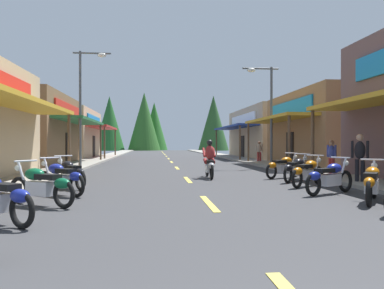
{
  "coord_description": "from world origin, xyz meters",
  "views": [
    {
      "loc": [
        -1.3,
        -0.9,
        1.45
      ],
      "look_at": [
        1.15,
        23.73,
        1.33
      ],
      "focal_mm": 35.72,
      "sensor_mm": 36.0,
      "label": 1
    }
  ],
  "objects_px": {
    "streetlamp_left": "(86,93)",
    "pedestrian_browsing": "(360,155)",
    "motorcycle_parked_left_3": "(61,177)",
    "pedestrian_by_shop": "(259,151)",
    "streetlamp_right": "(266,102)",
    "pedestrian_waiting": "(332,156)",
    "motorcycle_parked_right_1": "(372,182)",
    "rider_cruising_lead": "(209,162)",
    "motorcycle_parked_right_3": "(308,172)",
    "motorcycle_parked_right_5": "(283,166)",
    "motorcycle_parked_left_2": "(41,185)",
    "motorcycle_parked_right_4": "(296,169)",
    "motorcycle_parked_right_2": "(329,177)",
    "motorcycle_parked_left_4": "(70,173)"
  },
  "relations": [
    {
      "from": "pedestrian_by_shop",
      "to": "motorcycle_parked_left_3",
      "type": "bearing_deg",
      "value": -45.51
    },
    {
      "from": "motorcycle_parked_right_2",
      "to": "motorcycle_parked_left_2",
      "type": "xyz_separation_m",
      "value": [
        -7.46,
        -1.26,
        0.0
      ]
    },
    {
      "from": "motorcycle_parked_left_2",
      "to": "motorcycle_parked_right_4",
      "type": "bearing_deg",
      "value": -114.65
    },
    {
      "from": "streetlamp_right",
      "to": "motorcycle_parked_right_5",
      "type": "relative_size",
      "value": 3.12
    },
    {
      "from": "motorcycle_parked_right_5",
      "to": "pedestrian_browsing",
      "type": "height_order",
      "value": "pedestrian_browsing"
    },
    {
      "from": "streetlamp_left",
      "to": "rider_cruising_lead",
      "type": "relative_size",
      "value": 3.07
    },
    {
      "from": "pedestrian_by_shop",
      "to": "pedestrian_browsing",
      "type": "relative_size",
      "value": 0.88
    },
    {
      "from": "streetlamp_left",
      "to": "motorcycle_parked_left_4",
      "type": "height_order",
      "value": "streetlamp_left"
    },
    {
      "from": "motorcycle_parked_right_5",
      "to": "motorcycle_parked_left_3",
      "type": "xyz_separation_m",
      "value": [
        -7.8,
        -4.25,
        0.0
      ]
    },
    {
      "from": "pedestrian_by_shop",
      "to": "motorcycle_parked_right_4",
      "type": "bearing_deg",
      "value": -23.21
    },
    {
      "from": "motorcycle_parked_left_4",
      "to": "pedestrian_waiting",
      "type": "xyz_separation_m",
      "value": [
        10.23,
        3.35,
        0.41
      ]
    },
    {
      "from": "rider_cruising_lead",
      "to": "motorcycle_parked_left_2",
      "type": "bearing_deg",
      "value": 144.41
    },
    {
      "from": "streetlamp_left",
      "to": "motorcycle_parked_left_2",
      "type": "height_order",
      "value": "streetlamp_left"
    },
    {
      "from": "motorcycle_parked_left_2",
      "to": "motorcycle_parked_left_3",
      "type": "height_order",
      "value": "same"
    },
    {
      "from": "motorcycle_parked_right_4",
      "to": "motorcycle_parked_right_2",
      "type": "bearing_deg",
      "value": -141.31
    },
    {
      "from": "pedestrian_waiting",
      "to": "pedestrian_browsing",
      "type": "bearing_deg",
      "value": -113.95
    },
    {
      "from": "motorcycle_parked_left_4",
      "to": "motorcycle_parked_right_1",
      "type": "bearing_deg",
      "value": -150.62
    },
    {
      "from": "motorcycle_parked_left_3",
      "to": "motorcycle_parked_left_2",
      "type": "bearing_deg",
      "value": 132.96
    },
    {
      "from": "motorcycle_parked_right_5",
      "to": "pedestrian_by_shop",
      "type": "distance_m",
      "value": 12.06
    },
    {
      "from": "motorcycle_parked_right_1",
      "to": "rider_cruising_lead",
      "type": "bearing_deg",
      "value": 59.15
    },
    {
      "from": "motorcycle_parked_right_3",
      "to": "motorcycle_parked_right_2",
      "type": "bearing_deg",
      "value": -134.99
    },
    {
      "from": "motorcycle_parked_right_2",
      "to": "motorcycle_parked_left_2",
      "type": "height_order",
      "value": "same"
    },
    {
      "from": "motorcycle_parked_right_1",
      "to": "motorcycle_parked_left_3",
      "type": "bearing_deg",
      "value": 110.09
    },
    {
      "from": "streetlamp_right",
      "to": "motorcycle_parked_left_3",
      "type": "distance_m",
      "value": 14.19
    },
    {
      "from": "motorcycle_parked_right_5",
      "to": "motorcycle_parked_left_2",
      "type": "bearing_deg",
      "value": -174.53
    },
    {
      "from": "streetlamp_right",
      "to": "pedestrian_waiting",
      "type": "bearing_deg",
      "value": -77.78
    },
    {
      "from": "motorcycle_parked_right_4",
      "to": "motorcycle_parked_left_4",
      "type": "distance_m",
      "value": 7.99
    },
    {
      "from": "motorcycle_parked_right_4",
      "to": "pedestrian_waiting",
      "type": "height_order",
      "value": "pedestrian_waiting"
    },
    {
      "from": "streetlamp_left",
      "to": "pedestrian_browsing",
      "type": "distance_m",
      "value": 14.72
    },
    {
      "from": "motorcycle_parked_left_3",
      "to": "pedestrian_by_shop",
      "type": "height_order",
      "value": "pedestrian_by_shop"
    },
    {
      "from": "motorcycle_parked_right_3",
      "to": "motorcycle_parked_right_5",
      "type": "bearing_deg",
      "value": 45.49
    },
    {
      "from": "rider_cruising_lead",
      "to": "pedestrian_waiting",
      "type": "height_order",
      "value": "rider_cruising_lead"
    },
    {
      "from": "motorcycle_parked_left_2",
      "to": "motorcycle_parked_left_3",
      "type": "bearing_deg",
      "value": -55.35
    },
    {
      "from": "motorcycle_parked_right_1",
      "to": "motorcycle_parked_right_2",
      "type": "height_order",
      "value": "same"
    },
    {
      "from": "motorcycle_parked_right_5",
      "to": "pedestrian_waiting",
      "type": "distance_m",
      "value": 2.48
    },
    {
      "from": "pedestrian_browsing",
      "to": "pedestrian_waiting",
      "type": "relative_size",
      "value": 1.12
    },
    {
      "from": "pedestrian_browsing",
      "to": "motorcycle_parked_left_3",
      "type": "bearing_deg",
      "value": 129.85
    },
    {
      "from": "motorcycle_parked_left_3",
      "to": "rider_cruising_lead",
      "type": "xyz_separation_m",
      "value": [
        4.82,
        4.6,
        0.17
      ]
    },
    {
      "from": "motorcycle_parked_right_5",
      "to": "motorcycle_parked_left_2",
      "type": "xyz_separation_m",
      "value": [
        -7.8,
        -6.08,
        0.0
      ]
    },
    {
      "from": "motorcycle_parked_left_3",
      "to": "pedestrian_by_shop",
      "type": "bearing_deg",
      "value": -79.32
    },
    {
      "from": "rider_cruising_lead",
      "to": "pedestrian_browsing",
      "type": "xyz_separation_m",
      "value": [
        4.77,
        -3.01,
        0.36
      ]
    },
    {
      "from": "motorcycle_parked_left_3",
      "to": "rider_cruising_lead",
      "type": "bearing_deg",
      "value": -93.46
    },
    {
      "from": "motorcycle_parked_right_2",
      "to": "motorcycle_parked_left_3",
      "type": "height_order",
      "value": "same"
    },
    {
      "from": "motorcycle_parked_right_3",
      "to": "pedestrian_waiting",
      "type": "xyz_separation_m",
      "value": [
        2.57,
        3.62,
        0.41
      ]
    },
    {
      "from": "streetlamp_right",
      "to": "motorcycle_parked_left_3",
      "type": "xyz_separation_m",
      "value": [
        -8.95,
        -10.51,
        -3.32
      ]
    },
    {
      "from": "motorcycle_parked_right_2",
      "to": "motorcycle_parked_left_2",
      "type": "bearing_deg",
      "value": 159.36
    },
    {
      "from": "motorcycle_parked_left_3",
      "to": "pedestrian_browsing",
      "type": "xyz_separation_m",
      "value": [
        9.59,
        1.59,
        0.53
      ]
    },
    {
      "from": "motorcycle_parked_right_4",
      "to": "motorcycle_parked_left_2",
      "type": "height_order",
      "value": "same"
    },
    {
      "from": "motorcycle_parked_right_4",
      "to": "motorcycle_parked_left_4",
      "type": "relative_size",
      "value": 0.89
    },
    {
      "from": "motorcycle_parked_left_2",
      "to": "motorcycle_parked_right_3",
      "type": "bearing_deg",
      "value": -123.3
    }
  ]
}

